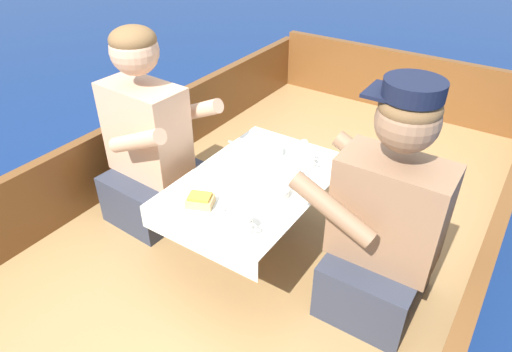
{
  "coord_description": "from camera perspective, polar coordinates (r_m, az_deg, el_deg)",
  "views": [
    {
      "loc": [
        0.92,
        -1.45,
        1.78
      ],
      "look_at": [
        0.0,
        -0.08,
        0.68
      ],
      "focal_mm": 32.0,
      "sensor_mm": 36.0,
      "label": 1
    }
  ],
  "objects": [
    {
      "name": "person_starboard",
      "position": [
        1.8,
        15.8,
        -5.96
      ],
      "size": [
        0.52,
        0.44,
        0.98
      ],
      "rotation": [
        0.0,
        0.0,
        3.15
      ],
      "color": "#333847",
      "rests_on": "boat_deck"
    },
    {
      "name": "coffee_cup_starboard",
      "position": [
        1.7,
        -1.43,
        -6.02
      ],
      "size": [
        0.09,
        0.06,
        0.07
      ],
      "color": "silver",
      "rests_on": "cockpit_table"
    },
    {
      "name": "utensil_spoon_center",
      "position": [
        2.23,
        -1.08,
        3.62
      ],
      "size": [
        0.17,
        0.02,
        0.01
      ],
      "rotation": [
        0.0,
        0.0,
        0.02
      ],
      "color": "silver",
      "rests_on": "cockpit_table"
    },
    {
      "name": "coffee_cup_center",
      "position": [
        2.1,
        6.46,
        2.13
      ],
      "size": [
        0.11,
        0.08,
        0.06
      ],
      "color": "silver",
      "rests_on": "cockpit_table"
    },
    {
      "name": "bow_coaming",
      "position": [
        3.63,
        17.1,
        11.34
      ],
      "size": [
        1.83,
        0.06,
        0.44
      ],
      "primitive_type": "cube",
      "color": "brown",
      "rests_on": "boat_deck"
    },
    {
      "name": "plate_sandwich",
      "position": [
        1.85,
        -6.93,
        -3.72
      ],
      "size": [
        0.21,
        0.21,
        0.01
      ],
      "color": "silver",
      "rests_on": "cockpit_table"
    },
    {
      "name": "gunwale_port",
      "position": [
        2.7,
        -15.99,
        3.01
      ],
      "size": [
        0.06,
        3.69,
        0.38
      ],
      "primitive_type": "cube",
      "color": "brown",
      "rests_on": "boat_deck"
    },
    {
      "name": "bowl_starboard_near",
      "position": [
        2.17,
        1.88,
        3.23
      ],
      "size": [
        0.12,
        0.12,
        0.04
      ],
      "color": "silver",
      "rests_on": "cockpit_table"
    },
    {
      "name": "boat_deck",
      "position": [
        2.38,
        1.02,
        -10.16
      ],
      "size": [
        1.95,
        3.69,
        0.27
      ],
      "primitive_type": "cube",
      "color": "#A87F4C",
      "rests_on": "ground_plane"
    },
    {
      "name": "gunwale_starboard",
      "position": [
        1.96,
        25.6,
        -12.85
      ],
      "size": [
        0.06,
        3.69,
        0.38
      ],
      "primitive_type": "cube",
      "color": "brown",
      "rests_on": "boat_deck"
    },
    {
      "name": "utensil_spoon_port",
      "position": [
        2.27,
        5.77,
        3.91
      ],
      "size": [
        0.05,
        0.17,
        0.01
      ],
      "rotation": [
        0.0,
        0.0,
        1.75
      ],
      "color": "silver",
      "rests_on": "cockpit_table"
    },
    {
      "name": "coffee_cup_port",
      "position": [
        1.98,
        5.04,
        0.15
      ],
      "size": [
        0.1,
        0.07,
        0.06
      ],
      "color": "silver",
      "rests_on": "cockpit_table"
    },
    {
      "name": "bowl_port_near",
      "position": [
        1.89,
        2.02,
        -1.84
      ],
      "size": [
        0.14,
        0.14,
        0.04
      ],
      "color": "silver",
      "rests_on": "cockpit_table"
    },
    {
      "name": "person_port",
      "position": [
        2.29,
        -13.2,
        3.65
      ],
      "size": [
        0.54,
        0.46,
        0.98
      ],
      "rotation": [
        0.0,
        0.0,
        -0.05
      ],
      "color": "#333847",
      "rests_on": "boat_deck"
    },
    {
      "name": "utensil_spoon_starboard",
      "position": [
        1.84,
        -1.81,
        -3.81
      ],
      "size": [
        0.15,
        0.1,
        0.01
      ],
      "rotation": [
        0.0,
        0.0,
        0.56
      ],
      "color": "silver",
      "rests_on": "cockpit_table"
    },
    {
      "name": "plate_bread",
      "position": [
        2.11,
        -1.94,
        1.71
      ],
      "size": [
        0.19,
        0.19,
        0.01
      ],
      "color": "silver",
      "rests_on": "cockpit_table"
    },
    {
      "name": "ground_plane",
      "position": [
        2.48,
        0.99,
        -12.42
      ],
      "size": [
        60.0,
        60.0,
        0.0
      ],
      "primitive_type": "plane",
      "color": "navy"
    },
    {
      "name": "sandwich",
      "position": [
        1.83,
        -6.99,
        -3.04
      ],
      "size": [
        0.13,
        0.11,
        0.05
      ],
      "rotation": [
        0.0,
        0.0,
        0.39
      ],
      "color": "tan",
      "rests_on": "plate_sandwich"
    },
    {
      "name": "cockpit_table",
      "position": [
        2.02,
        0.0,
        -1.46
      ],
      "size": [
        0.57,
        0.84,
        0.39
      ],
      "color": "#B2B2B7",
      "rests_on": "boat_deck"
    }
  ]
}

